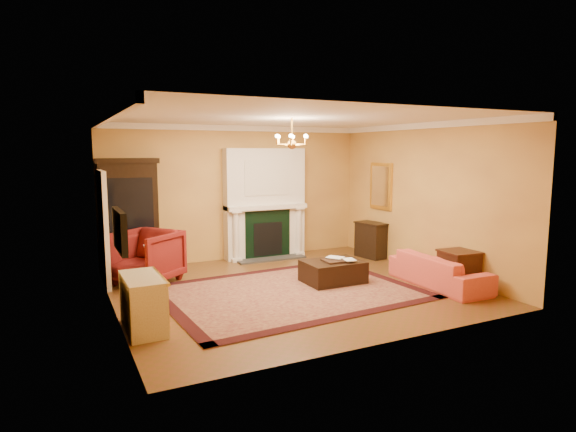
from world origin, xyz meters
TOP-DOWN VIEW (x-y plane):
  - floor at (0.00, 0.00)m, footprint 6.00×5.50m
  - ceiling at (0.00, 0.00)m, footprint 6.00×5.50m
  - wall_back at (0.00, 2.76)m, footprint 6.00×0.02m
  - wall_front at (0.00, -2.76)m, footprint 6.00×0.02m
  - wall_left at (-3.01, 0.00)m, footprint 0.02×5.50m
  - wall_right at (3.01, 0.00)m, footprint 0.02×5.50m
  - fireplace at (0.60, 2.57)m, footprint 1.90×0.70m
  - crown_molding at (0.00, 0.96)m, footprint 6.00×5.50m
  - doorway at (-2.95, 1.70)m, footprint 0.08×1.05m
  - tv_panel at (-2.95, -0.60)m, footprint 0.09×0.95m
  - gilt_mirror at (2.97, 1.40)m, footprint 0.06×0.76m
  - chandelier at (-0.00, 0.00)m, footprint 0.63×0.55m
  - oriental_rug at (-0.15, -0.22)m, footprint 4.47×3.47m
  - china_cabinet at (-2.40, 2.49)m, footprint 1.14×0.59m
  - wingback_armchair at (-2.27, 1.52)m, footprint 1.42×1.44m
  - pedestal_table at (-2.09, 1.69)m, footprint 0.38×0.38m
  - commode at (-2.73, -0.91)m, footprint 0.49×1.02m
  - coral_sofa at (2.48, -1.04)m, footprint 0.64×2.00m
  - end_table at (2.72, -1.27)m, footprint 0.60×0.60m
  - console_table at (2.78, 1.46)m, footprint 0.51×0.76m
  - leather_ottoman at (0.85, -0.02)m, footprint 1.07×0.78m
  - ottoman_tray at (0.89, -0.07)m, footprint 0.49×0.39m
  - book_a at (0.83, -0.03)m, footprint 0.21×0.15m
  - book_b at (0.98, -0.19)m, footprint 0.20×0.06m
  - topiary_left at (-0.08, 2.53)m, footprint 0.17×0.17m
  - topiary_right at (1.18, 2.53)m, footprint 0.15×0.15m

SIDE VIEW (x-z plane):
  - floor at x=0.00m, z-range -0.02..0.00m
  - oriental_rug at x=-0.15m, z-range 0.00..0.02m
  - leather_ottoman at x=0.85m, z-range 0.02..0.41m
  - end_table at x=2.72m, z-range 0.00..0.64m
  - commode at x=-2.73m, z-range 0.00..0.75m
  - coral_sofa at x=2.48m, z-range 0.00..0.78m
  - console_table at x=2.78m, z-range 0.00..0.78m
  - pedestal_table at x=-2.09m, z-range 0.05..0.73m
  - ottoman_tray at x=0.89m, z-range 0.41..0.45m
  - wingback_armchair at x=-2.27m, z-range 0.00..1.08m
  - book_b at x=0.98m, z-range 0.45..0.72m
  - book_a at x=0.83m, z-range 0.45..0.75m
  - doorway at x=-2.95m, z-range 0.00..2.10m
  - china_cabinet at x=-2.40m, z-range 0.00..2.20m
  - fireplace at x=0.60m, z-range -0.06..2.44m
  - tv_panel at x=-2.95m, z-range 1.06..1.64m
  - topiary_right at x=1.18m, z-range 1.25..1.64m
  - topiary_left at x=-0.08m, z-range 1.25..1.71m
  - wall_back at x=0.00m, z-range 0.00..3.00m
  - wall_front at x=0.00m, z-range 0.00..3.00m
  - wall_left at x=-3.01m, z-range 0.00..3.00m
  - wall_right at x=3.01m, z-range 0.00..3.00m
  - gilt_mirror at x=2.97m, z-range 1.12..2.17m
  - chandelier at x=0.00m, z-range 2.34..2.87m
  - crown_molding at x=0.00m, z-range 2.88..3.00m
  - ceiling at x=0.00m, z-range 3.00..3.02m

